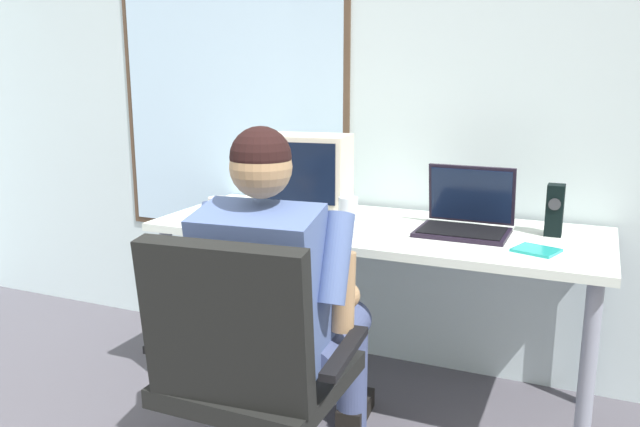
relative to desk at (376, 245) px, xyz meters
The scene contains 10 objects.
wall_rear 0.78m from the desk, 111.32° to the left, with size 5.42×0.08×2.65m.
desk is the anchor object (origin of this frame).
office_chair 0.91m from the desk, 96.71° to the right, with size 0.64×0.57×0.93m.
person_seated 0.63m from the desk, 101.61° to the right, with size 0.56×0.84×1.22m.
crt_monitor 0.44m from the desk, behind, with size 0.41×0.28×0.36m.
laptop 0.39m from the desk, ahead, with size 0.35×0.30×0.25m.
wine_glass 0.26m from the desk, 106.22° to the right, with size 0.08×0.08×0.15m.
desk_speaker 0.71m from the desk, 10.14° to the left, with size 0.06×0.08×0.20m.
cd_case 0.66m from the desk, 12.74° to the right, with size 0.17×0.16×0.01m.
coffee_mug 0.69m from the desk, 166.75° to the right, with size 0.08×0.08×0.09m.
Camera 1 is at (0.93, -0.57, 1.38)m, focal length 35.96 mm.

